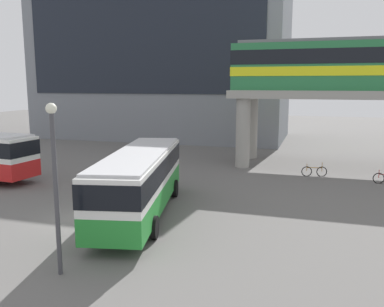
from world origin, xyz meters
name	(u,v)px	position (x,y,z in m)	size (l,w,h in m)	color
ground_plane	(161,176)	(0.00, 10.00, 0.00)	(120.00, 120.00, 0.00)	#605E5B
station_building	(163,54)	(-7.84, 31.15, 10.05)	(29.48, 13.34, 20.09)	slate
bus_main	(140,176)	(2.31, 1.35, 1.99)	(4.72, 11.33, 3.22)	#268C33
bicycle_brown	(314,171)	(10.50, 13.02, 0.36)	(1.76, 0.44, 1.04)	black
lamp_post	(55,175)	(2.30, -5.42, 3.51)	(0.36, 0.36, 5.90)	#3F3F44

